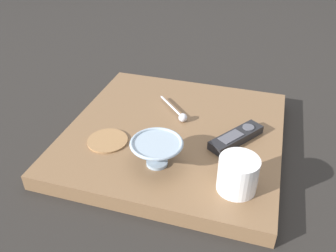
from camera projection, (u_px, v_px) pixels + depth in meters
ground_plane at (174, 141)px, 1.01m from camera, size 6.00×6.00×0.00m
table at (174, 135)px, 0.99m from camera, size 0.58×0.58×0.04m
cereal_bowl at (156, 151)px, 0.84m from camera, size 0.13×0.13×0.07m
coffee_mug at (238, 174)px, 0.77m from camera, size 0.09×0.09×0.08m
teaspoon at (180, 115)px, 1.02m from camera, size 0.11×0.11×0.03m
tv_remote_near at (236, 137)px, 0.93m from camera, size 0.13×0.16×0.03m
drink_coaster at (108, 141)px, 0.93m from camera, size 0.11×0.11×0.01m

